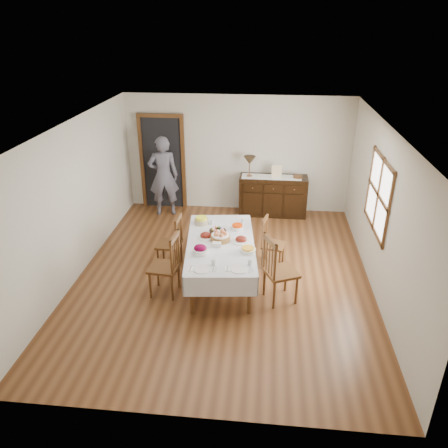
# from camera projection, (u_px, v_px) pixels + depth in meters

# --- Properties ---
(ground) EXTENTS (6.00, 6.00, 0.00)m
(ground) POSITION_uv_depth(u_px,v_px,m) (223.00, 275.00, 7.62)
(ground) COLOR brown
(room_shell) EXTENTS (5.02, 6.02, 2.65)m
(room_shell) POSITION_uv_depth(u_px,v_px,m) (217.00, 178.00, 7.30)
(room_shell) COLOR white
(room_shell) RESTS_ON ground
(dining_table) EXTENTS (1.32, 2.26, 0.74)m
(dining_table) POSITION_uv_depth(u_px,v_px,m) (221.00, 247.00, 7.20)
(dining_table) COLOR silver
(dining_table) RESTS_ON ground
(chair_left_near) EXTENTS (0.49, 0.49, 1.08)m
(chair_left_near) POSITION_uv_depth(u_px,v_px,m) (167.00, 264.00, 6.90)
(chair_left_near) COLOR #533116
(chair_left_near) RESTS_ON ground
(chair_left_far) EXTENTS (0.43, 0.43, 1.00)m
(chair_left_far) POSITION_uv_depth(u_px,v_px,m) (172.00, 242.00, 7.68)
(chair_left_far) COLOR #533116
(chair_left_far) RESTS_ON ground
(chair_right_near) EXTENTS (0.62, 0.62, 1.13)m
(chair_right_near) POSITION_uv_depth(u_px,v_px,m) (278.00, 269.00, 6.72)
(chair_right_near) COLOR #533116
(chair_right_near) RESTS_ON ground
(chair_right_far) EXTENTS (0.46, 0.46, 0.92)m
(chair_right_far) POSITION_uv_depth(u_px,v_px,m) (271.00, 242.00, 7.75)
(chair_right_far) COLOR #533116
(chair_right_far) RESTS_ON ground
(sideboard) EXTENTS (1.49, 0.54, 0.90)m
(sideboard) POSITION_uv_depth(u_px,v_px,m) (273.00, 196.00, 9.78)
(sideboard) COLOR black
(sideboard) RESTS_ON ground
(person) EXTENTS (0.67, 0.51, 1.92)m
(person) POSITION_uv_depth(u_px,v_px,m) (163.00, 174.00, 9.59)
(person) COLOR #504F5C
(person) RESTS_ON ground
(bread_basket) EXTENTS (0.32, 0.32, 0.17)m
(bread_basket) POSITION_uv_depth(u_px,v_px,m) (220.00, 237.00, 7.18)
(bread_basket) COLOR brown
(bread_basket) RESTS_ON dining_table
(egg_basket) EXTENTS (0.29, 0.29, 0.11)m
(egg_basket) POSITION_uv_depth(u_px,v_px,m) (218.00, 231.00, 7.44)
(egg_basket) COLOR black
(egg_basket) RESTS_ON dining_table
(ham_platter_a) EXTENTS (0.29, 0.29, 0.11)m
(ham_platter_a) POSITION_uv_depth(u_px,v_px,m) (206.00, 236.00, 7.30)
(ham_platter_a) COLOR white
(ham_platter_a) RESTS_ON dining_table
(ham_platter_b) EXTENTS (0.32, 0.32, 0.11)m
(ham_platter_b) POSITION_uv_depth(u_px,v_px,m) (241.00, 240.00, 7.17)
(ham_platter_b) COLOR white
(ham_platter_b) RESTS_ON dining_table
(beet_bowl) EXTENTS (0.24, 0.24, 0.16)m
(beet_bowl) POSITION_uv_depth(u_px,v_px,m) (200.00, 250.00, 6.78)
(beet_bowl) COLOR white
(beet_bowl) RESTS_ON dining_table
(carrot_bowl) EXTENTS (0.22, 0.22, 0.09)m
(carrot_bowl) POSITION_uv_depth(u_px,v_px,m) (237.00, 227.00, 7.57)
(carrot_bowl) COLOR white
(carrot_bowl) RESTS_ON dining_table
(pineapple_bowl) EXTENTS (0.25, 0.25, 0.13)m
(pineapple_bowl) POSITION_uv_depth(u_px,v_px,m) (201.00, 221.00, 7.77)
(pineapple_bowl) COLOR tan
(pineapple_bowl) RESTS_ON dining_table
(casserole_dish) EXTENTS (0.24, 0.24, 0.08)m
(casserole_dish) POSITION_uv_depth(u_px,v_px,m) (248.00, 250.00, 6.85)
(casserole_dish) COLOR white
(casserole_dish) RESTS_ON dining_table
(butter_dish) EXTENTS (0.15, 0.10, 0.07)m
(butter_dish) POSITION_uv_depth(u_px,v_px,m) (217.00, 244.00, 7.01)
(butter_dish) COLOR white
(butter_dish) RESTS_ON dining_table
(setting_left) EXTENTS (0.43, 0.31, 0.10)m
(setting_left) POSITION_uv_depth(u_px,v_px,m) (206.00, 267.00, 6.42)
(setting_left) COLOR white
(setting_left) RESTS_ON dining_table
(setting_right) EXTENTS (0.43, 0.31, 0.10)m
(setting_right) POSITION_uv_depth(u_px,v_px,m) (242.00, 267.00, 6.42)
(setting_right) COLOR white
(setting_right) RESTS_ON dining_table
(glass_far_a) EXTENTS (0.07, 0.07, 0.09)m
(glass_far_a) POSITION_uv_depth(u_px,v_px,m) (212.00, 222.00, 7.76)
(glass_far_a) COLOR silver
(glass_far_a) RESTS_ON dining_table
(glass_far_b) EXTENTS (0.07, 0.07, 0.09)m
(glass_far_b) POSITION_uv_depth(u_px,v_px,m) (243.00, 220.00, 7.81)
(glass_far_b) COLOR silver
(glass_far_b) RESTS_ON dining_table
(runner) EXTENTS (1.30, 0.35, 0.01)m
(runner) POSITION_uv_depth(u_px,v_px,m) (272.00, 177.00, 9.57)
(runner) COLOR white
(runner) RESTS_ON sideboard
(table_lamp) EXTENTS (0.26, 0.26, 0.46)m
(table_lamp) POSITION_uv_depth(u_px,v_px,m) (250.00, 161.00, 9.46)
(table_lamp) COLOR brown
(table_lamp) RESTS_ON sideboard
(picture_frame) EXTENTS (0.22, 0.08, 0.28)m
(picture_frame) POSITION_uv_depth(u_px,v_px,m) (277.00, 172.00, 9.47)
(picture_frame) COLOR beige
(picture_frame) RESTS_ON sideboard
(deco_bowl) EXTENTS (0.20, 0.20, 0.06)m
(deco_bowl) POSITION_uv_depth(u_px,v_px,m) (298.00, 177.00, 9.51)
(deco_bowl) COLOR #533116
(deco_bowl) RESTS_ON sideboard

